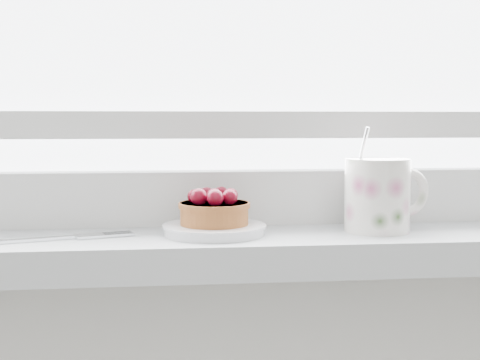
{
  "coord_description": "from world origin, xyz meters",
  "views": [
    {
      "loc": [
        -0.1,
        1.1,
        1.08
      ],
      "look_at": [
        -0.01,
        1.88,
        1.01
      ],
      "focal_mm": 50.0,
      "sensor_mm": 36.0,
      "label": 1
    }
  ],
  "objects": [
    {
      "name": "floral_mug",
      "position": [
        0.17,
        1.88,
        0.99
      ],
      "size": [
        0.12,
        0.1,
        0.13
      ],
      "color": "silver",
      "rests_on": "windowsill"
    },
    {
      "name": "fork",
      "position": [
        -0.24,
        1.86,
        0.94
      ],
      "size": [
        0.21,
        0.08,
        0.0
      ],
      "color": "silver",
      "rests_on": "windowsill"
    },
    {
      "name": "raspberry_tart",
      "position": [
        -0.04,
        1.88,
        0.97
      ],
      "size": [
        0.09,
        0.09,
        0.04
      ],
      "color": "brown",
      "rests_on": "saucer"
    },
    {
      "name": "saucer",
      "position": [
        -0.04,
        1.88,
        0.95
      ],
      "size": [
        0.12,
        0.12,
        0.01
      ],
      "primitive_type": "cylinder",
      "color": "white",
      "rests_on": "windowsill"
    }
  ]
}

